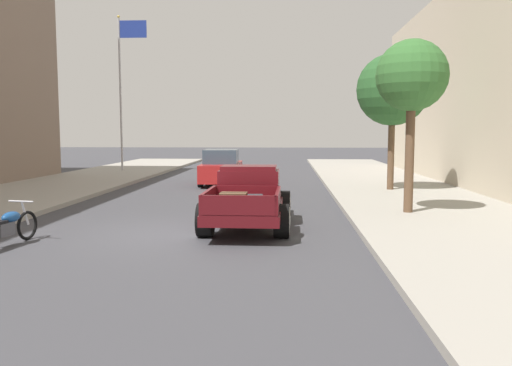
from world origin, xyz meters
TOP-DOWN VIEW (x-y plane):
  - ground_plane at (0.00, 0.00)m, footprint 140.00×140.00m
  - sidewalk_right at (7.25, 0.00)m, footprint 5.50×64.00m
  - hotrod_truck_maroon at (1.78, 1.23)m, footprint 2.24×4.96m
  - motorcycle_parked at (-3.27, -1.68)m, footprint 0.64×2.10m
  - car_background_red at (-0.30, 11.78)m, footprint 1.98×4.35m
  - flagpole at (-6.96, 18.31)m, footprint 1.74×0.16m
  - street_tree_nearest at (6.29, 2.79)m, footprint 2.03×2.03m
  - street_tree_second at (6.96, 8.79)m, footprint 2.86×2.86m

SIDE VIEW (x-z plane):
  - ground_plane at x=0.00m, z-range 0.00..0.00m
  - sidewalk_right at x=7.25m, z-range 0.00..0.15m
  - motorcycle_parked at x=-3.27m, z-range -0.02..0.91m
  - hotrod_truck_maroon at x=1.78m, z-range -0.04..1.54m
  - car_background_red at x=-0.30m, z-range -0.06..1.59m
  - street_tree_nearest at x=6.29m, z-range 1.54..6.46m
  - street_tree_second at x=6.96m, z-range 1.41..6.84m
  - flagpole at x=-6.96m, z-range 1.19..10.35m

